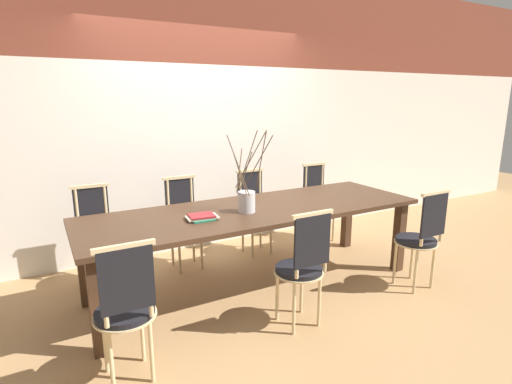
{
  "coord_description": "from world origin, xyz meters",
  "views": [
    {
      "loc": [
        -1.69,
        -3.04,
        1.74
      ],
      "look_at": [
        0.0,
        0.0,
        0.91
      ],
      "focal_mm": 28.0,
      "sensor_mm": 36.0,
      "label": 1
    }
  ],
  "objects_px": {
    "dining_table": "(256,217)",
    "vase_centerpiece": "(247,200)",
    "book_stack": "(202,217)",
    "chair_near_center": "(421,236)",
    "chair_far_center": "(255,208)"
  },
  "relations": [
    {
      "from": "dining_table",
      "to": "book_stack",
      "type": "height_order",
      "value": "book_stack"
    },
    {
      "from": "chair_far_center",
      "to": "book_stack",
      "type": "xyz_separation_m",
      "value": [
        -0.96,
        -0.85,
        0.27
      ]
    },
    {
      "from": "vase_centerpiece",
      "to": "book_stack",
      "type": "xyz_separation_m",
      "value": [
        -0.43,
        -0.02,
        -0.09
      ]
    },
    {
      "from": "chair_near_center",
      "to": "book_stack",
      "type": "xyz_separation_m",
      "value": [
        -1.85,
        0.68,
        0.27
      ]
    },
    {
      "from": "chair_near_center",
      "to": "book_stack",
      "type": "distance_m",
      "value": 1.99
    },
    {
      "from": "chair_far_center",
      "to": "vase_centerpiece",
      "type": "xyz_separation_m",
      "value": [
        -0.54,
        -0.84,
        0.36
      ]
    },
    {
      "from": "book_stack",
      "to": "dining_table",
      "type": "bearing_deg",
      "value": 8.65
    },
    {
      "from": "vase_centerpiece",
      "to": "book_stack",
      "type": "distance_m",
      "value": 0.44
    },
    {
      "from": "book_stack",
      "to": "vase_centerpiece",
      "type": "bearing_deg",
      "value": 2.51
    },
    {
      "from": "dining_table",
      "to": "chair_far_center",
      "type": "bearing_deg",
      "value": 62.08
    },
    {
      "from": "chair_far_center",
      "to": "vase_centerpiece",
      "type": "height_order",
      "value": "vase_centerpiece"
    },
    {
      "from": "vase_centerpiece",
      "to": "book_stack",
      "type": "relative_size",
      "value": 2.64
    },
    {
      "from": "vase_centerpiece",
      "to": "book_stack",
      "type": "bearing_deg",
      "value": -177.49
    },
    {
      "from": "dining_table",
      "to": "vase_centerpiece",
      "type": "distance_m",
      "value": 0.24
    },
    {
      "from": "dining_table",
      "to": "vase_centerpiece",
      "type": "relative_size",
      "value": 4.32
    }
  ]
}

